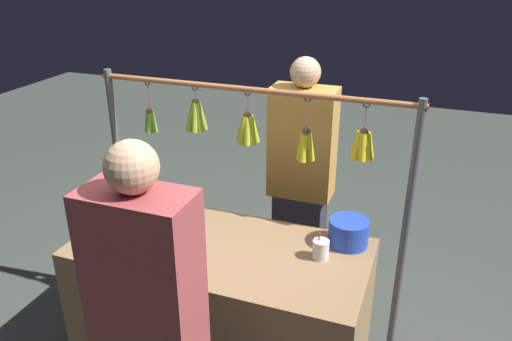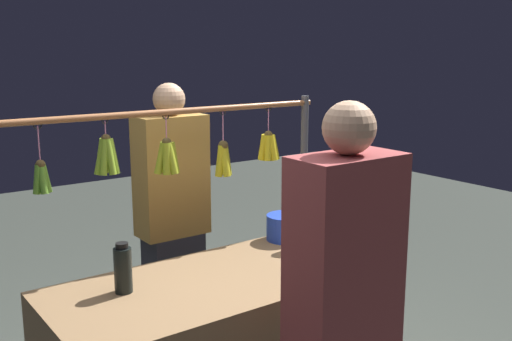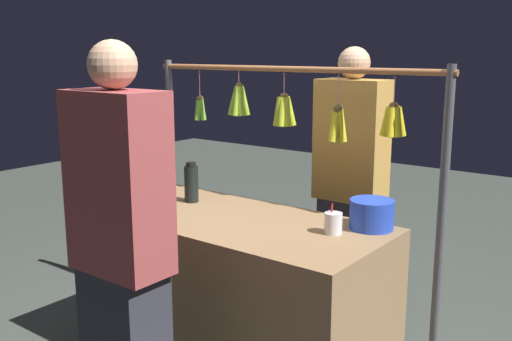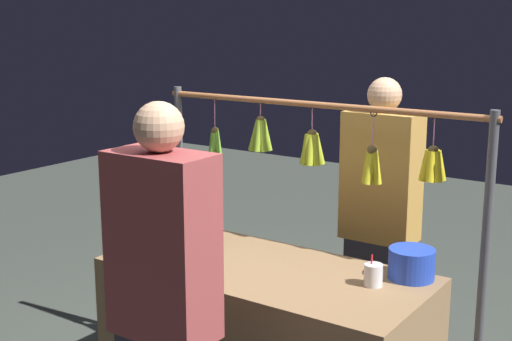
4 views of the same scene
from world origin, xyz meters
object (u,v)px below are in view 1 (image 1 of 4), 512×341
Objects in this scene: water_bottle at (161,207)px; drink_cup at (321,249)px; vendor_person at (301,189)px; blue_bucket at (349,232)px.

drink_cup is at bearing 178.41° from water_bottle.
water_bottle is 0.95m from vendor_person.
water_bottle is 0.94m from drink_cup.
vendor_person is at bearing -53.13° from blue_bucket.
vendor_person is (0.31, -0.74, -0.05)m from drink_cup.
blue_bucket is 0.21m from drink_cup.
blue_bucket is (-1.04, -0.16, -0.04)m from water_bottle.
blue_bucket is at bearing -171.52° from water_bottle.
water_bottle is 1.06m from blue_bucket.
vendor_person is (0.42, -0.56, -0.07)m from blue_bucket.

